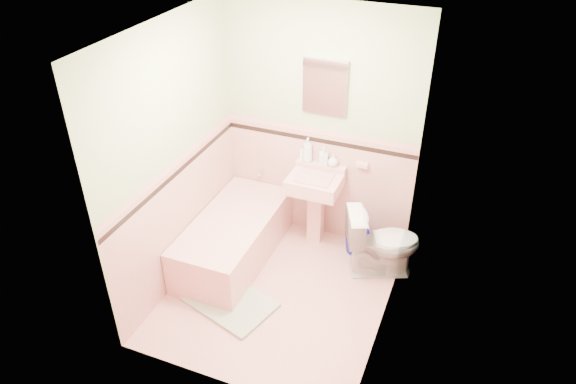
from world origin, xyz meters
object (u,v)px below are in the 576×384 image
at_px(soap_bottle_right, 333,160).
at_px(toilet, 382,242).
at_px(medicine_cabinet, 325,87).
at_px(shoe, 234,292).
at_px(soap_bottle_left, 308,150).
at_px(sink, 314,211).
at_px(bucket, 357,241).
at_px(soap_bottle_mid, 323,156).
at_px(bathtub, 234,239).

distance_m(soap_bottle_right, toilet, 0.95).
distance_m(medicine_cabinet, shoe, 2.12).
bearing_deg(shoe, soap_bottle_left, 79.94).
relative_size(sink, shoe, 5.86).
distance_m(medicine_cabinet, toilet, 1.60).
relative_size(sink, bucket, 3.20).
bearing_deg(soap_bottle_left, shoe, -102.44).
height_order(sink, soap_bottle_left, soap_bottle_left).
xyz_separation_m(soap_bottle_mid, soap_bottle_right, (0.11, 0.00, -0.03)).
bearing_deg(bucket, shoe, -129.10).
bearing_deg(bathtub, soap_bottle_left, 53.15).
distance_m(soap_bottle_left, shoe, 1.59).
distance_m(soap_bottle_left, toilet, 1.19).
bearing_deg(soap_bottle_mid, soap_bottle_left, 180.00).
relative_size(bathtub, bucket, 5.82).
height_order(sink, toilet, sink).
distance_m(soap_bottle_mid, bucket, 0.97).
bearing_deg(soap_bottle_mid, bucket, -18.24).
relative_size(soap_bottle_left, toilet, 0.36).
height_order(soap_bottle_right, bucket, soap_bottle_right).
bearing_deg(toilet, soap_bottle_mid, 40.36).
bearing_deg(bathtub, medicine_cabinet, 47.42).
bearing_deg(soap_bottle_right, soap_bottle_mid, 180.00).
relative_size(soap_bottle_mid, toilet, 0.26).
xyz_separation_m(toilet, bucket, (-0.30, 0.22, -0.23)).
bearing_deg(toilet, soap_bottle_right, 36.80).
bearing_deg(soap_bottle_right, medicine_cabinet, 166.51).
xyz_separation_m(sink, bucket, (0.47, 0.03, -0.28)).
relative_size(bathtub, soap_bottle_left, 5.69).
relative_size(bucket, shoe, 1.83).
height_order(soap_bottle_right, toilet, soap_bottle_right).
bearing_deg(toilet, medicine_cabinet, 39.16).
relative_size(soap_bottle_mid, soap_bottle_right, 1.41).
xyz_separation_m(medicine_cabinet, soap_bottle_left, (-0.15, -0.03, -0.69)).
bearing_deg(soap_bottle_right, shoe, -113.72).
bearing_deg(soap_bottle_mid, shoe, -109.54).
bearing_deg(medicine_cabinet, soap_bottle_mid, -56.87).
bearing_deg(soap_bottle_left, medicine_cabinet, 11.46).
height_order(medicine_cabinet, shoe, medicine_cabinet).
height_order(medicine_cabinet, soap_bottle_right, medicine_cabinet).
xyz_separation_m(bathtub, bucket, (1.15, 0.56, -0.10)).
relative_size(soap_bottle_left, soap_bottle_mid, 1.38).
height_order(bathtub, sink, sink).
bearing_deg(soap_bottle_right, bathtub, -138.59).
bearing_deg(soap_bottle_mid, soap_bottle_right, 0.00).
relative_size(soap_bottle_left, shoe, 1.87).
distance_m(bathtub, medicine_cabinet, 1.78).
relative_size(soap_bottle_left, soap_bottle_right, 1.94).
distance_m(sink, bucket, 0.55).
height_order(bathtub, medicine_cabinet, medicine_cabinet).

